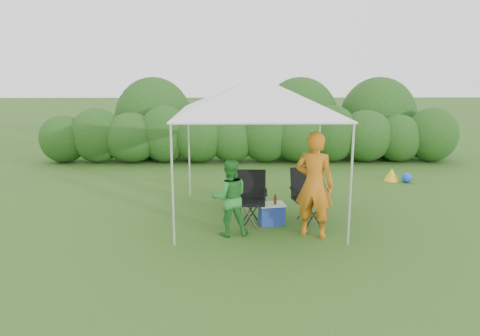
{
  "coord_description": "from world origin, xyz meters",
  "views": [
    {
      "loc": [
        -0.47,
        -8.59,
        3.06
      ],
      "look_at": [
        -0.35,
        0.4,
        1.05
      ],
      "focal_mm": 35.0,
      "sensor_mm": 36.0,
      "label": 1
    }
  ],
  "objects_px": {
    "canopy": "(258,95)",
    "cooler": "(272,214)",
    "man": "(314,185)",
    "woman": "(229,198)",
    "chair_left": "(250,194)",
    "chair_right": "(308,192)"
  },
  "relations": [
    {
      "from": "man",
      "to": "woman",
      "type": "height_order",
      "value": "man"
    },
    {
      "from": "chair_left",
      "to": "man",
      "type": "relative_size",
      "value": 0.54
    },
    {
      "from": "chair_left",
      "to": "man",
      "type": "height_order",
      "value": "man"
    },
    {
      "from": "chair_right",
      "to": "chair_left",
      "type": "height_order",
      "value": "chair_right"
    },
    {
      "from": "chair_left",
      "to": "woman",
      "type": "bearing_deg",
      "value": -118.8
    },
    {
      "from": "chair_right",
      "to": "chair_left",
      "type": "bearing_deg",
      "value": 172.47
    },
    {
      "from": "chair_left",
      "to": "cooler",
      "type": "xyz_separation_m",
      "value": [
        0.41,
        -0.07,
        -0.38
      ]
    },
    {
      "from": "chair_left",
      "to": "cooler",
      "type": "relative_size",
      "value": 1.91
    },
    {
      "from": "cooler",
      "to": "canopy",
      "type": "bearing_deg",
      "value": 113.27
    },
    {
      "from": "canopy",
      "to": "cooler",
      "type": "bearing_deg",
      "value": -57.59
    },
    {
      "from": "woman",
      "to": "cooler",
      "type": "distance_m",
      "value": 1.11
    },
    {
      "from": "canopy",
      "to": "woman",
      "type": "height_order",
      "value": "canopy"
    },
    {
      "from": "canopy",
      "to": "man",
      "type": "height_order",
      "value": "canopy"
    },
    {
      "from": "chair_right",
      "to": "man",
      "type": "bearing_deg",
      "value": -103.74
    },
    {
      "from": "man",
      "to": "woman",
      "type": "relative_size",
      "value": 1.37
    },
    {
      "from": "chair_left",
      "to": "cooler",
      "type": "distance_m",
      "value": 0.57
    },
    {
      "from": "woman",
      "to": "cooler",
      "type": "bearing_deg",
      "value": -152.64
    },
    {
      "from": "chair_left",
      "to": "woman",
      "type": "distance_m",
      "value": 0.76
    },
    {
      "from": "canopy",
      "to": "man",
      "type": "distance_m",
      "value": 2.08
    },
    {
      "from": "man",
      "to": "canopy",
      "type": "bearing_deg",
      "value": -23.89
    },
    {
      "from": "canopy",
      "to": "cooler",
      "type": "height_order",
      "value": "canopy"
    },
    {
      "from": "woman",
      "to": "cooler",
      "type": "relative_size",
      "value": 2.59
    }
  ]
}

